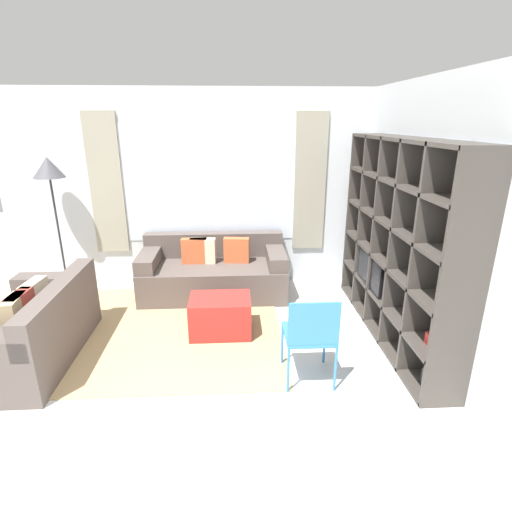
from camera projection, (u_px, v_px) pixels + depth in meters
ground_plane at (196, 430)px, 3.10m from camera, size 16.00×16.00×0.00m
wall_back at (210, 190)px, 5.57m from camera, size 5.67×0.11×2.70m
wall_right at (417, 213)px, 4.23m from camera, size 0.07×4.25×2.70m
area_rug at (151, 329)px, 4.58m from camera, size 2.95×2.38×0.01m
shelving_unit at (400, 244)px, 4.20m from camera, size 0.39×2.54×2.13m
couch_main at (214, 272)px, 5.45m from camera, size 1.93×0.89×0.79m
couch_side at (32, 330)px, 3.95m from camera, size 0.89×1.59×0.79m
ottoman at (220, 316)px, 4.45m from camera, size 0.67×0.48×0.43m
floor_lamp at (49, 175)px, 5.09m from camera, size 0.39×0.39×1.85m
folding_chair at (311, 332)px, 3.50m from camera, size 0.44×0.46×0.86m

